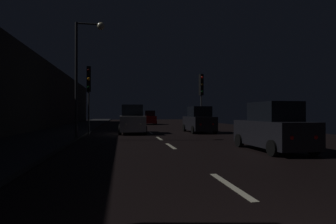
# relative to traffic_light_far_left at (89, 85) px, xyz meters

# --- Properties ---
(ground) EXTENTS (26.50, 84.00, 0.02)m
(ground) POSITION_rel_traffic_light_far_left_xyz_m (4.75, 6.41, -3.72)
(ground) COLOR black
(sidewalk_left) EXTENTS (4.40, 84.00, 0.15)m
(sidewalk_left) POSITION_rel_traffic_light_far_left_xyz_m (-2.30, 6.41, -3.64)
(sidewalk_left) COLOR #28282B
(sidewalk_left) RESTS_ON ground
(building_facade_left) EXTENTS (0.80, 63.00, 6.57)m
(building_facade_left) POSITION_rel_traffic_light_far_left_xyz_m (-4.90, 2.91, -0.43)
(building_facade_left) COLOR #2D2B28
(building_facade_left) RESTS_ON ground
(lane_centerline) EXTENTS (0.16, 18.05, 0.01)m
(lane_centerline) POSITION_rel_traffic_light_far_left_xyz_m (4.75, -6.65, -3.71)
(lane_centerline) COLOR beige
(lane_centerline) RESTS_ON ground
(traffic_light_far_left) EXTENTS (0.34, 0.47, 5.09)m
(traffic_light_far_left) POSITION_rel_traffic_light_far_left_xyz_m (0.00, 0.00, 0.00)
(traffic_light_far_left) COLOR #38383A
(traffic_light_far_left) RESTS_ON ground
(traffic_light_far_right) EXTENTS (0.38, 0.48, 5.10)m
(traffic_light_far_right) POSITION_rel_traffic_light_far_left_xyz_m (9.50, 2.41, 0.01)
(traffic_light_far_right) COLOR #38383A
(traffic_light_far_right) RESTS_ON ground
(streetlamp_overhead) EXTENTS (1.70, 0.44, 7.01)m
(streetlamp_overhead) POSITION_rel_traffic_light_far_left_xyz_m (0.26, -4.27, 0.95)
(streetlamp_overhead) COLOR #2D2D30
(streetlamp_overhead) RESTS_ON ground
(car_approaching_headlights) EXTENTS (2.05, 4.44, 2.24)m
(car_approaching_headlights) POSITION_rel_traffic_light_far_left_xyz_m (3.23, 0.47, -2.69)
(car_approaching_headlights) COLOR silver
(car_approaching_headlights) RESTS_ON ground
(car_parked_right_near) EXTENTS (1.87, 4.06, 2.04)m
(car_parked_right_near) POSITION_rel_traffic_light_far_left_xyz_m (8.69, -10.31, -2.78)
(car_parked_right_near) COLOR black
(car_parked_right_near) RESTS_ON ground
(car_parked_right_far) EXTENTS (1.95, 4.23, 2.13)m
(car_parked_right_far) POSITION_rel_traffic_light_far_left_xyz_m (8.69, 0.46, -2.74)
(car_parked_right_far) COLOR black
(car_parked_right_far) RESTS_ON ground
(car_distant_taillights) EXTENTS (1.80, 3.90, 1.96)m
(car_distant_taillights) POSITION_rel_traffic_light_far_left_xyz_m (6.32, 16.98, -2.82)
(car_distant_taillights) COLOR maroon
(car_distant_taillights) RESTS_ON ground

